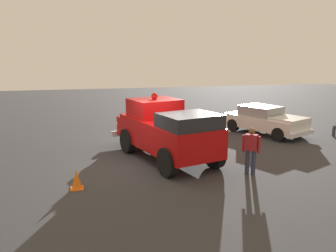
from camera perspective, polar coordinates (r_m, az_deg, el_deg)
name	(u,v)px	position (r m, az deg, el deg)	size (l,w,h in m)	color
ground_plane	(155,165)	(13.87, -2.02, -6.15)	(60.00, 60.00, 0.00)	#333335
vintage_fire_truck	(165,130)	(14.38, -0.46, -0.57)	(3.81, 6.32, 2.59)	black
classic_hot_rod	(266,120)	(19.48, 15.27, 0.91)	(3.53, 4.73, 1.46)	black
lawn_chair_by_car	(265,112)	(23.20, 15.12, 2.21)	(0.69, 0.69, 1.02)	#B7BABF
spectator_standing	(251,148)	(12.89, 13.07, -3.38)	(0.56, 0.48, 1.68)	#2D334C
traffic_cone	(77,180)	(11.76, -14.34, -8.26)	(0.40, 0.40, 0.64)	orange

